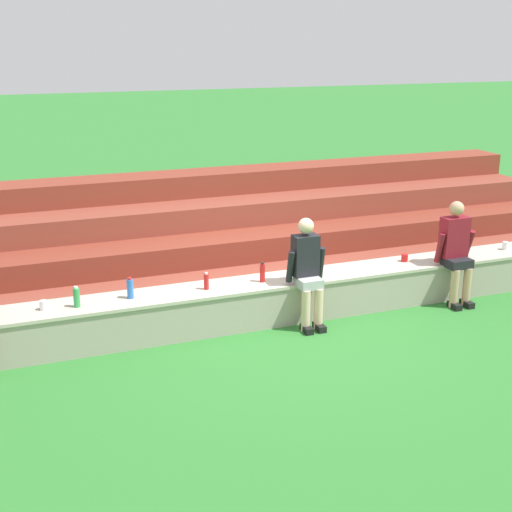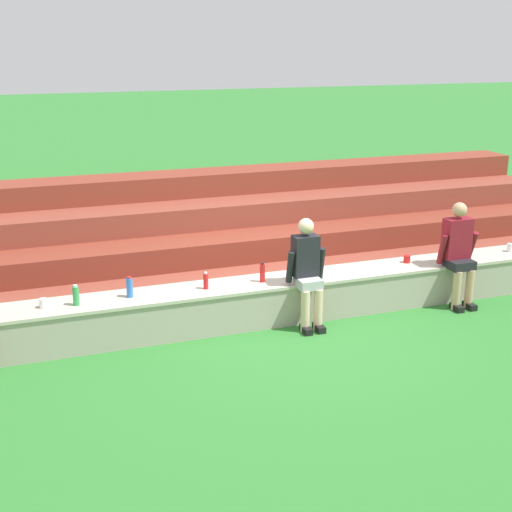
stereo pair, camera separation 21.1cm
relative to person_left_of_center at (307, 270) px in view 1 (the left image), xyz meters
The scene contains 12 objects.
ground_plane 0.75m from the person_left_of_center, 161.17° to the left, with size 80.00×80.00×0.00m, color #2D752D.
stone_seating_wall 0.57m from the person_left_of_center, 110.03° to the left, with size 8.72×0.61×0.54m.
brick_bleachers 2.58m from the person_left_of_center, 92.66° to the left, with size 10.75×2.75×1.42m.
person_left_of_center is the anchor object (origin of this frame).
person_center 2.21m from the person_left_of_center, ahead, with size 0.55×0.48×1.41m.
water_bottle_near_left 2.79m from the person_left_of_center, behind, with size 0.07×0.07×0.25m.
water_bottle_near_right 1.26m from the person_left_of_center, 166.16° to the left, with size 0.06×0.06×0.22m.
water_bottle_center_gap 0.57m from the person_left_of_center, 147.09° to the left, with size 0.07×0.07×0.25m.
water_bottle_mid_left 2.17m from the person_left_of_center, behind, with size 0.08×0.08×0.26m.
plastic_cup_middle 1.71m from the person_left_of_center, 13.12° to the left, with size 0.09×0.09×0.10m, color red.
plastic_cup_left_end 3.16m from the person_left_of_center, behind, with size 0.09×0.09×0.11m, color white.
plastic_cup_right_end 3.34m from the person_left_of_center, ahead, with size 0.08×0.08×0.12m, color white.
Camera 1 is at (-3.34, -7.35, 3.49)m, focal length 48.27 mm.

